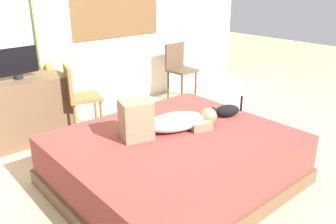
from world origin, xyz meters
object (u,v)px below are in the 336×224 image
desk (28,109)px  cup (49,66)px  person_lying (166,121)px  chair_by_desk (78,94)px  chair_spare (179,67)px  bed (174,160)px  cat (226,111)px  tv_monitor (16,63)px

desk → cup: (0.38, 0.18, 0.41)m
person_lying → chair_by_desk: 1.46m
desk → chair_spare: bearing=-0.8°
chair_spare → chair_by_desk: bearing=-172.3°
bed → chair_spare: (1.73, 1.82, 0.27)m
cat → desk: 2.28m
tv_monitor → chair_spare: size_ratio=0.56×
desk → chair_spare: size_ratio=1.05×
chair_by_desk → tv_monitor: bearing=153.2°
person_lying → tv_monitor: 1.89m
bed → person_lying: 0.37m
tv_monitor → chair_spare: tv_monitor is taller
person_lying → cup: 1.94m
tv_monitor → person_lying: bearing=-68.4°
cat → cup: 2.25m
desk → chair_by_desk: 0.60m
person_lying → cat: (0.70, -0.11, -0.05)m
person_lying → chair_spare: chair_spare is taller
desk → cup: bearing=25.2°
cat → cup: cup is taller
chair_spare → tv_monitor: bearing=179.2°
person_lying → cat: 0.71m
chair_spare → person_lying: bearing=-135.4°
person_lying → desk: (-0.63, 1.73, -0.22)m
cat → desk: size_ratio=0.37×
bed → cat: 0.77m
person_lying → chair_spare: bearing=44.6°
desk → cup: 0.59m
cat → cup: size_ratio=4.08×
desk → tv_monitor: 0.55m
bed → tv_monitor: bearing=110.2°
cup → chair_by_desk: 0.55m
tv_monitor → chair_by_desk: (0.56, -0.28, -0.41)m
desk → tv_monitor: bearing=-180.0°
chair_by_desk → desk: bearing=151.0°
cup → person_lying: bearing=-82.6°
cat → chair_by_desk: 1.76m
person_lying → chair_by_desk: chair_by_desk is taller
tv_monitor → desk: bearing=0.0°
tv_monitor → chair_spare: bearing=-0.8°
desk → chair_spare: 2.36m
cup → cat: bearing=-64.9°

